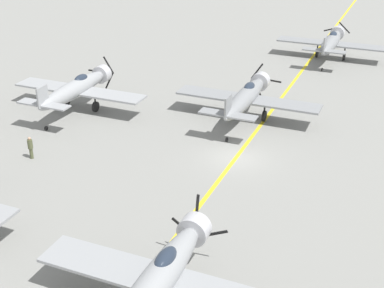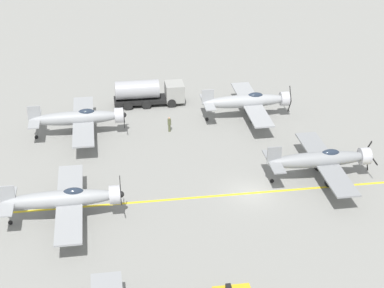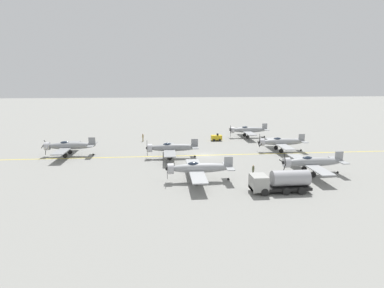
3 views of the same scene
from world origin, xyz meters
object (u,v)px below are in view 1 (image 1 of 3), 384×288
airplane_mid_left (77,88)px  airplane_far_center (331,42)px  ground_crew_inspecting (30,147)px  airplane_near_center (159,280)px  airplane_mid_center (246,97)px

airplane_mid_left → airplane_far_center: same height
airplane_far_center → ground_crew_inspecting: size_ratio=7.22×
airplane_near_center → ground_crew_inspecting: 18.38m
airplane_mid_left → ground_crew_inspecting: bearing=-90.0°
airplane_near_center → ground_crew_inspecting: (-15.15, 10.34, -1.10)m
airplane_mid_left → airplane_mid_center: (13.88, 3.61, 0.00)m
airplane_mid_left → ground_crew_inspecting: size_ratio=7.22×
airplane_mid_left → airplane_far_center: (17.33, 23.59, 0.00)m
airplane_mid_left → ground_crew_inspecting: 9.22m
airplane_near_center → airplane_mid_center: bearing=93.7°
airplane_mid_center → ground_crew_inspecting: airplane_mid_center is taller
airplane_near_center → airplane_mid_center: 23.12m
airplane_mid_center → ground_crew_inspecting: (-11.86, -12.55, -1.10)m
ground_crew_inspecting → airplane_near_center: bearing=-34.3°
airplane_near_center → airplane_mid_left: 25.81m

